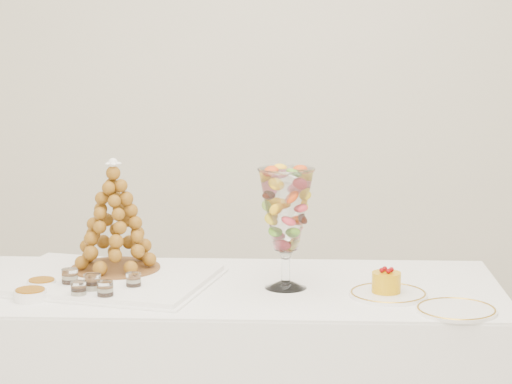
{
  "coord_description": "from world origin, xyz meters",
  "views": [
    {
      "loc": [
        0.22,
        -2.83,
        1.52
      ],
      "look_at": [
        0.03,
        0.22,
        0.98
      ],
      "focal_mm": 70.0,
      "sensor_mm": 36.0,
      "label": 1
    }
  ],
  "objects": [
    {
      "name": "mousse_cake",
      "position": [
        0.44,
        0.12,
        0.72
      ],
      "size": [
        0.09,
        0.09,
        0.08
      ],
      "color": "#D79A0A",
      "rests_on": "cake_plate"
    },
    {
      "name": "cake_plate",
      "position": [
        0.44,
        0.12,
        0.69
      ],
      "size": [
        0.24,
        0.24,
        0.01
      ],
      "primitive_type": "cylinder",
      "color": "white",
      "rests_on": "buffet_table"
    },
    {
      "name": "verrine_c",
      "position": [
        -0.33,
        0.1,
        0.71
      ],
      "size": [
        0.05,
        0.05,
        0.06
      ],
      "primitive_type": "cylinder",
      "rotation": [
        0.0,
        0.0,
        0.06
      ],
      "color": "white",
      "rests_on": "buffet_table"
    },
    {
      "name": "verrine_a",
      "position": [
        -0.54,
        0.12,
        0.71
      ],
      "size": [
        0.05,
        0.05,
        0.07
      ],
      "primitive_type": "cylinder",
      "rotation": [
        0.0,
        0.0,
        0.07
      ],
      "color": "white",
      "rests_on": "buffet_table"
    },
    {
      "name": "verrine_d",
      "position": [
        -0.48,
        -0.0,
        0.71
      ],
      "size": [
        0.06,
        0.06,
        0.06
      ],
      "primitive_type": "cylinder",
      "rotation": [
        0.0,
        0.0,
        -0.27
      ],
      "color": "white",
      "rests_on": "buffet_table"
    },
    {
      "name": "macaron_vase",
      "position": [
        0.13,
        0.19,
        0.92
      ],
      "size": [
        0.17,
        0.17,
        0.38
      ],
      "color": "white",
      "rests_on": "buffet_table"
    },
    {
      "name": "verrine_e",
      "position": [
        -0.4,
        -0.01,
        0.71
      ],
      "size": [
        0.06,
        0.06,
        0.07
      ],
      "primitive_type": "cylinder",
      "rotation": [
        0.0,
        0.0,
        -0.18
      ],
      "color": "white",
      "rests_on": "buffet_table"
    },
    {
      "name": "verrine_b",
      "position": [
        -0.45,
        0.05,
        0.72
      ],
      "size": [
        0.07,
        0.07,
        0.07
      ],
      "primitive_type": "cylinder",
      "rotation": [
        0.0,
        0.0,
        -0.34
      ],
      "color": "white",
      "rests_on": "buffet_table"
    },
    {
      "name": "lace_tray",
      "position": [
        -0.45,
        0.21,
        0.69
      ],
      "size": [
        0.73,
        0.61,
        0.02
      ],
      "primitive_type": "cube",
      "rotation": [
        0.0,
        0.0,
        -0.21
      ],
      "color": "white",
      "rests_on": "buffet_table"
    },
    {
      "name": "croquembouche",
      "position": [
        -0.43,
        0.31,
        0.88
      ],
      "size": [
        0.29,
        0.29,
        0.36
      ],
      "rotation": [
        0.0,
        0.0,
        0.02
      ],
      "color": "brown",
      "rests_on": "lace_tray"
    },
    {
      "name": "spare_plate",
      "position": [
        0.63,
        -0.04,
        0.69
      ],
      "size": [
        0.23,
        0.23,
        0.01
      ],
      "primitive_type": "cylinder",
      "color": "white",
      "rests_on": "buffet_table"
    },
    {
      "name": "ramekin_back",
      "position": [
        -0.63,
        0.13,
        0.69
      ],
      "size": [
        0.09,
        0.09,
        0.03
      ],
      "primitive_type": "cylinder",
      "color": "white",
      "rests_on": "buffet_table"
    },
    {
      "name": "ramekin_front",
      "position": [
        -0.63,
        0.0,
        0.7
      ],
      "size": [
        0.1,
        0.1,
        0.03
      ],
      "primitive_type": "cylinder",
      "color": "white",
      "rests_on": "buffet_table"
    }
  ]
}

